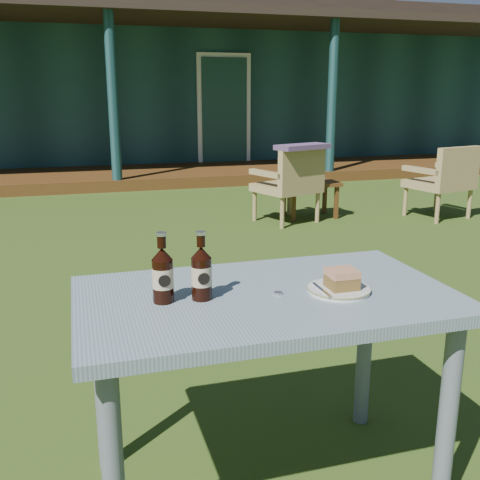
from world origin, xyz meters
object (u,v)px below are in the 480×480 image
object	(u,v)px
plate	(339,289)
armchair_right	(445,178)
cola_bottle_near	(201,272)
cafe_table	(266,322)
armchair_left	(291,181)
side_table	(310,187)
cake_slice	(342,279)
cola_bottle_far	(163,275)

from	to	relation	value
plate	armchair_right	xyz separation A→B (m)	(3.05, 3.62, -0.28)
cola_bottle_near	armchair_right	size ratio (longest dim) A/B	0.27
cafe_table	armchair_left	size ratio (longest dim) A/B	1.52
cafe_table	side_table	bearing A→B (deg)	64.75
plate	armchair_left	distance (m)	4.14
plate	armchair_right	size ratio (longest dim) A/B	0.26
cake_slice	side_table	bearing A→B (deg)	67.82
plate	armchair_right	world-z (taller)	armchair_right
cafe_table	plate	world-z (taller)	plate
plate	side_table	xyz separation A→B (m)	(1.68, 4.09, -0.39)
armchair_right	side_table	distance (m)	1.46
plate	cake_slice	xyz separation A→B (m)	(0.01, -0.01, 0.04)
cafe_table	side_table	xyz separation A→B (m)	(1.90, 4.04, -0.28)
cafe_table	cola_bottle_far	size ratio (longest dim) A/B	5.47
cola_bottle_near	armchair_left	bearing A→B (deg)	64.70
cola_bottle_far	side_table	distance (m)	4.62
cafe_table	plate	xyz separation A→B (m)	(0.23, -0.05, 0.11)
cake_slice	side_table	xyz separation A→B (m)	(1.67, 4.09, -0.42)
cola_bottle_far	armchair_left	distance (m)	4.30
plate	armchair_left	size ratio (longest dim) A/B	0.26
cafe_table	side_table	size ratio (longest dim) A/B	2.00
cafe_table	plate	size ratio (longest dim) A/B	5.88
cake_slice	armchair_right	world-z (taller)	cake_slice
cola_bottle_far	cola_bottle_near	bearing A→B (deg)	-4.43
cake_slice	cola_bottle_near	bearing A→B (deg)	171.53
plate	cola_bottle_near	world-z (taller)	cola_bottle_near
cola_bottle_far	plate	bearing A→B (deg)	-7.09
plate	armchair_right	distance (m)	4.75
cake_slice	armchair_right	xyz separation A→B (m)	(3.05, 3.63, -0.32)
plate	cola_bottle_far	distance (m)	0.57
cake_slice	armchair_left	distance (m)	4.15
cafe_table	cake_slice	world-z (taller)	cake_slice
plate	cake_slice	bearing A→B (deg)	-44.66
cake_slice	cola_bottle_near	distance (m)	0.45
cola_bottle_far	cake_slice	bearing A→B (deg)	-7.63
cake_slice	armchair_left	size ratio (longest dim) A/B	0.12
cola_bottle_near	armchair_left	distance (m)	4.26
plate	cola_bottle_near	xyz separation A→B (m)	(-0.44, 0.06, 0.08)
plate	armchair_right	bearing A→B (deg)	49.90
side_table	armchair_right	bearing A→B (deg)	-18.63
side_table	armchair_left	bearing A→B (deg)	-147.40
cake_slice	side_table	distance (m)	4.44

